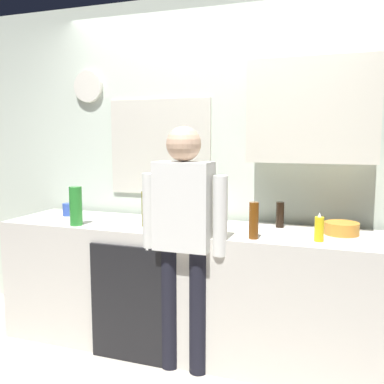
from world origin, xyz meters
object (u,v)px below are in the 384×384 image
at_px(bottle_dark_sauce, 280,215).
at_px(dish_soap, 319,229).
at_px(bottle_amber_beer, 254,221).
at_px(coffee_maker, 178,210).
at_px(cup_blue_mug, 68,210).
at_px(bottle_clear_soda, 76,206).
at_px(bottle_green_wine, 179,201).
at_px(mixing_bowl, 342,228).
at_px(person_at_sink, 184,229).
at_px(bottle_olive_oil, 146,209).

height_order(bottle_dark_sauce, dish_soap, same).
xyz_separation_m(bottle_amber_beer, bottle_dark_sauce, (0.11, 0.40, -0.03)).
height_order(coffee_maker, cup_blue_mug, coffee_maker).
xyz_separation_m(bottle_dark_sauce, dish_soap, (0.28, -0.33, -0.01)).
xyz_separation_m(coffee_maker, bottle_clear_soda, (-0.77, -0.04, -0.01)).
relative_size(bottle_green_wine, bottle_dark_sauce, 1.67).
bearing_deg(mixing_bowl, bottle_dark_sauce, 167.64).
height_order(bottle_clear_soda, mixing_bowl, bottle_clear_soda).
xyz_separation_m(bottle_dark_sauce, mixing_bowl, (0.41, -0.09, -0.05)).
bearing_deg(dish_soap, bottle_amber_beer, -170.41).
distance_m(bottle_amber_beer, dish_soap, 0.40).
xyz_separation_m(dish_soap, person_at_sink, (-0.82, -0.16, -0.03)).
xyz_separation_m(bottle_olive_oil, bottle_green_wine, (0.14, 0.28, 0.03)).
height_order(bottle_amber_beer, bottle_clear_soda, bottle_clear_soda).
bearing_deg(bottle_dark_sauce, bottle_olive_oil, -163.16).
bearing_deg(person_at_sink, bottle_clear_soda, -171.31).
xyz_separation_m(bottle_clear_soda, cup_blue_mug, (-0.28, 0.30, -0.09)).
bearing_deg(mixing_bowl, cup_blue_mug, -179.31).
distance_m(coffee_maker, bottle_dark_sauce, 0.73).
bearing_deg(bottle_green_wine, bottle_dark_sauce, -0.48).
height_order(bottle_green_wine, person_at_sink, person_at_sink).
relative_size(bottle_olive_oil, bottle_clear_soda, 0.89).
height_order(coffee_maker, mixing_bowl, coffee_maker).
xyz_separation_m(bottle_clear_soda, person_at_sink, (0.86, -0.08, -0.09)).
bearing_deg(bottle_amber_beer, person_at_sink, -168.01).
bearing_deg(person_at_sink, bottle_dark_sauce, 55.87).
bearing_deg(bottle_clear_soda, mixing_bowl, 10.13).
bearing_deg(dish_soap, bottle_olive_oil, 177.31).
bearing_deg(coffee_maker, bottle_green_wine, 110.36).
bearing_deg(bottle_clear_soda, cup_blue_mug, 133.57).
distance_m(bottle_green_wine, bottle_dark_sauce, 0.77).
relative_size(cup_blue_mug, person_at_sink, 0.06).
distance_m(bottle_olive_oil, bottle_dark_sauce, 0.95).
bearing_deg(coffee_maker, cup_blue_mug, 166.12).
xyz_separation_m(coffee_maker, mixing_bowl, (1.03, 0.29, -0.11)).
relative_size(cup_blue_mug, mixing_bowl, 0.45).
xyz_separation_m(bottle_green_wine, dish_soap, (1.05, -0.34, -0.07)).
bearing_deg(coffee_maker, person_at_sink, -53.12).
bearing_deg(person_at_sink, coffee_maker, 140.59).
xyz_separation_m(coffee_maker, bottle_green_wine, (-0.14, 0.38, 0.00)).
bearing_deg(bottle_olive_oil, person_at_sink, -30.05).
height_order(cup_blue_mug, person_at_sink, person_at_sink).
height_order(coffee_maker, bottle_dark_sauce, coffee_maker).
height_order(bottle_amber_beer, person_at_sink, person_at_sink).
bearing_deg(dish_soap, coffee_maker, -177.13).
distance_m(bottle_amber_beer, bottle_green_wine, 0.77).
relative_size(bottle_olive_oil, bottle_green_wine, 0.83).
bearing_deg(bottle_clear_soda, dish_soap, 2.81).
distance_m(mixing_bowl, dish_soap, 0.28).
height_order(coffee_maker, bottle_amber_beer, coffee_maker).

